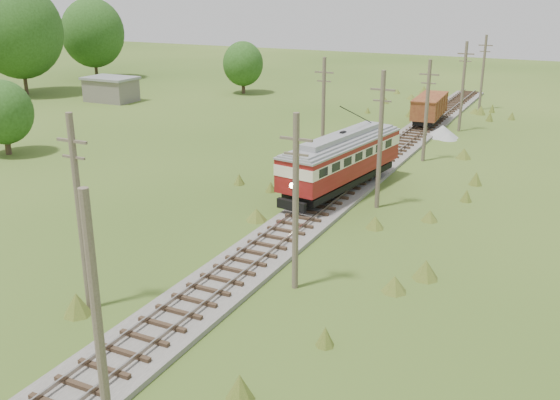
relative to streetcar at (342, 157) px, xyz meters
The scene contains 17 objects.
railbed_main 2.79m from the streetcar, 89.99° to the left, with size 3.60×96.00×0.57m.
streetcar is the anchor object (origin of this frame).
gondola 25.40m from the streetcar, 90.00° to the left, with size 2.97×7.97×2.60m.
gravel_pile 21.02m from the streetcar, 82.88° to the left, with size 3.20×3.39×1.16m.
utility_pole_r_1 27.95m from the streetcar, 83.62° to the right, with size 0.30×0.30×8.80m.
utility_pole_r_2 15.19m from the streetcar, 77.37° to the right, with size 1.60×0.30×8.60m.
utility_pole_r_3 4.13m from the streetcar, 28.31° to the right, with size 1.60×0.30×9.00m.
utility_pole_r_4 11.78m from the streetcar, 75.10° to the left, with size 1.60×0.30×8.40m.
utility_pole_r_5 24.59m from the streetcar, 82.03° to the left, with size 1.60×0.30×8.90m.
utility_pole_r_6 37.46m from the streetcar, 85.09° to the left, with size 1.60×0.30×8.70m.
utility_pole_l_a 21.24m from the streetcar, 101.46° to the right, with size 1.60×0.30×9.00m.
utility_pole_l_b 8.73m from the streetcar, 121.73° to the left, with size 1.60×0.30×8.60m.
tree_left_4 58.32m from the streetcar, 158.50° to the left, with size 11.34×11.34×14.61m.
tree_left_5 67.42m from the streetcar, 146.35° to the left, with size 9.66×9.66×12.44m.
tree_mid_a 45.06m from the streetcar, 128.44° to the left, with size 5.46×5.46×7.03m.
tree_mid_c 30.14m from the streetcar, behind, with size 5.04×5.04×6.49m.
shed 45.80m from the streetcar, 150.89° to the left, with size 6.40×4.40×3.10m.
Camera 1 is at (14.82, -6.79, 13.85)m, focal length 40.00 mm.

